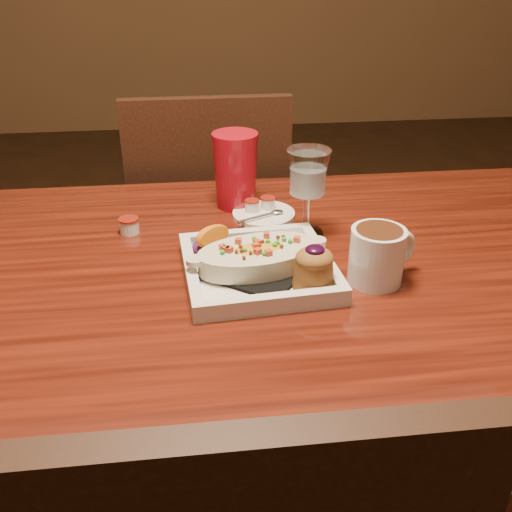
{
  "coord_description": "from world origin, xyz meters",
  "views": [
    {
      "loc": [
        -0.04,
        -0.81,
        1.24
      ],
      "look_at": [
        0.06,
        0.04,
        0.77
      ],
      "focal_mm": 40.0,
      "sensor_mm": 36.0,
      "label": 1
    }
  ],
  "objects": [
    {
      "name": "table",
      "position": [
        0.0,
        0.0,
        0.65
      ],
      "size": [
        1.5,
        0.9,
        0.75
      ],
      "color": "maroon",
      "rests_on": "floor"
    },
    {
      "name": "creamer_loose",
      "position": [
        -0.17,
        0.2,
        0.77
      ],
      "size": [
        0.04,
        0.04,
        0.03
      ],
      "color": "silver",
      "rests_on": "table"
    },
    {
      "name": "goblet",
      "position": [
        0.17,
        0.15,
        0.87
      ],
      "size": [
        0.08,
        0.08,
        0.17
      ],
      "color": "silver",
      "rests_on": "table"
    },
    {
      "name": "chair_far",
      "position": [
        -0.0,
        0.63,
        0.51
      ],
      "size": [
        0.42,
        0.42,
        0.93
      ],
      "rotation": [
        0.0,
        0.0,
        3.14
      ],
      "color": "black",
      "rests_on": "floor"
    },
    {
      "name": "plate",
      "position": [
        0.07,
        0.0,
        0.78
      ],
      "size": [
        0.26,
        0.26,
        0.08
      ],
      "rotation": [
        0.0,
        0.0,
        0.08
      ],
      "color": "white",
      "rests_on": "table"
    },
    {
      "name": "saucer",
      "position": [
        0.1,
        0.24,
        0.76
      ],
      "size": [
        0.13,
        0.13,
        0.09
      ],
      "color": "white",
      "rests_on": "table"
    },
    {
      "name": "coffee_mug",
      "position": [
        0.25,
        -0.03,
        0.8
      ],
      "size": [
        0.12,
        0.09,
        0.09
      ],
      "rotation": [
        0.0,
        0.0,
        0.39
      ],
      "color": "white",
      "rests_on": "table"
    },
    {
      "name": "red_tumbler",
      "position": [
        0.05,
        0.3,
        0.83
      ],
      "size": [
        0.09,
        0.09,
        0.16
      ],
      "primitive_type": "cone",
      "color": "#AF0C1B",
      "rests_on": "table"
    }
  ]
}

